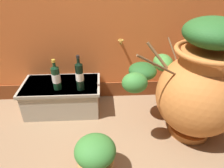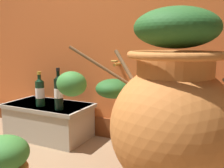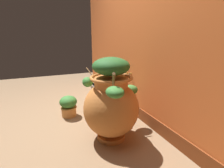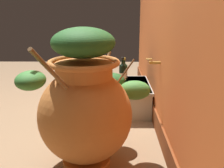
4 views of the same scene
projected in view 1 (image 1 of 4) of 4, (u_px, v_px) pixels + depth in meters
name	position (u px, v px, depth m)	size (l,w,h in m)	color
terracotta_urn	(197.00, 87.00, 1.52)	(1.22, 0.79, 0.99)	#C17033
stone_ledge	(63.00, 95.00, 1.94)	(0.74, 0.41, 0.30)	#B2A893
wine_bottle_left	(56.00, 76.00, 1.74)	(0.07, 0.07, 0.29)	black
wine_bottle_middle	(80.00, 75.00, 1.72)	(0.07, 0.07, 0.33)	black
potted_shrub	(96.00, 157.00, 1.30)	(0.27, 0.27, 0.33)	#D68E4C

